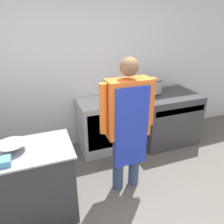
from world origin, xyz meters
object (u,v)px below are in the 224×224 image
(fridge_unit, at_px, (101,126))
(plastic_tub, at_px, (3,162))
(person_cook, at_px, (128,120))
(mixing_bowl, at_px, (12,147))
(stock_pot, at_px, (154,85))
(stove, at_px, (166,117))

(fridge_unit, relative_size, plastic_tub, 6.91)
(person_cook, xyz_separation_m, mixing_bowl, (-1.28, -0.03, -0.07))
(mixing_bowl, xyz_separation_m, plastic_tub, (-0.07, -0.21, -0.01))
(person_cook, bearing_deg, stock_pot, 46.94)
(mixing_bowl, bearing_deg, plastic_tub, -107.68)
(person_cook, xyz_separation_m, plastic_tub, (-1.35, -0.24, -0.08))
(mixing_bowl, bearing_deg, stove, 20.08)
(plastic_tub, height_order, stock_pot, stock_pot)
(fridge_unit, xyz_separation_m, person_cook, (0.03, -0.98, 0.56))
(mixing_bowl, distance_m, stock_pot, 2.44)
(plastic_tub, bearing_deg, fridge_unit, 42.94)
(person_cook, distance_m, stock_pot, 1.37)
(fridge_unit, bearing_deg, stock_pot, 1.01)
(plastic_tub, xyz_separation_m, stock_pot, (2.28, 1.24, 0.13))
(fridge_unit, distance_m, person_cook, 1.13)
(plastic_tub, bearing_deg, stove, 23.78)
(stove, relative_size, person_cook, 0.58)
(person_cook, xyz_separation_m, stock_pot, (0.94, 1.00, 0.05))
(stove, height_order, stock_pot, stock_pot)
(fridge_unit, height_order, plastic_tub, plastic_tub)
(stove, distance_m, plastic_tub, 2.78)
(mixing_bowl, bearing_deg, person_cook, 1.14)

